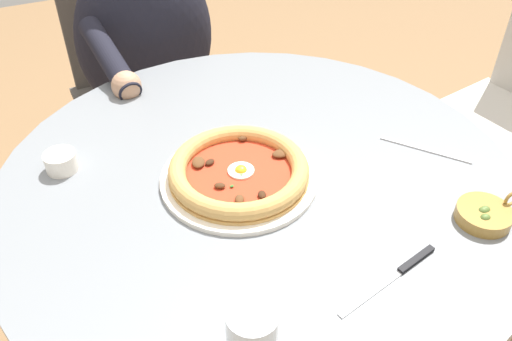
% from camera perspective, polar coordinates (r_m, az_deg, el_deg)
% --- Properties ---
extents(dining_table, '(1.01, 1.01, 0.73)m').
position_cam_1_polar(dining_table, '(1.14, 0.17, -6.60)').
color(dining_table, gray).
rests_on(dining_table, ground).
extents(pizza_on_plate, '(0.30, 0.30, 0.04)m').
position_cam_1_polar(pizza_on_plate, '(1.01, -1.87, -0.13)').
color(pizza_on_plate, white).
rests_on(pizza_on_plate, dining_table).
extents(water_glass, '(0.07, 0.07, 0.09)m').
position_cam_1_polar(water_glass, '(0.74, -0.36, -17.31)').
color(water_glass, silver).
rests_on(water_glass, dining_table).
extents(steak_knife, '(0.21, 0.06, 0.01)m').
position_cam_1_polar(steak_knife, '(0.89, 15.31, -10.16)').
color(steak_knife, silver).
rests_on(steak_knife, dining_table).
extents(ramekin_capers, '(0.06, 0.06, 0.04)m').
position_cam_1_polar(ramekin_capers, '(1.10, -20.07, 0.96)').
color(ramekin_capers, white).
rests_on(ramekin_capers, dining_table).
extents(olive_pan, '(0.12, 0.10, 0.05)m').
position_cam_1_polar(olive_pan, '(1.01, 23.15, -4.31)').
color(olive_pan, olive).
rests_on(olive_pan, dining_table).
extents(fork_utensil, '(0.12, 0.15, 0.00)m').
position_cam_1_polar(fork_utensil, '(1.14, 17.60, 2.15)').
color(fork_utensil, '#BCBCC1').
rests_on(fork_utensil, dining_table).
extents(diner_person, '(0.41, 0.50, 1.13)m').
position_cam_1_polar(diner_person, '(1.70, -10.82, 7.65)').
color(diner_person, '#282833').
rests_on(diner_person, ground).
extents(cafe_chair_diner, '(0.45, 0.45, 0.81)m').
position_cam_1_polar(cafe_chair_diner, '(1.83, -12.13, 9.43)').
color(cafe_chair_diner, '#504A45').
rests_on(cafe_chair_diner, ground).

